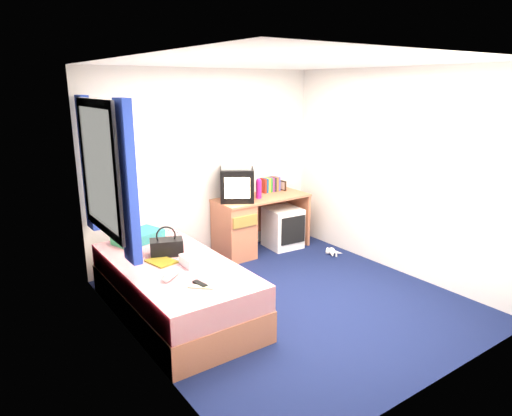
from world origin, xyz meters
TOP-DOWN VIEW (x-y plane):
  - ground at (0.00, 0.00)m, footprint 3.40×3.40m
  - room_shell at (0.00, 0.00)m, footprint 3.40×3.40m
  - bed at (-1.10, 0.44)m, footprint 1.01×2.00m
  - pillow at (-1.14, 1.22)m, footprint 0.57×0.45m
  - desk at (0.39, 1.44)m, footprint 1.30×0.55m
  - storage_cube at (0.98, 1.35)m, footprint 0.48×0.48m
  - crt_tv at (0.29, 1.44)m, footprint 0.56×0.55m
  - vcr at (0.29, 1.44)m, footprint 0.46×0.43m
  - book_row at (0.94, 1.60)m, footprint 0.27×0.13m
  - picture_frame at (1.13, 1.56)m, footprint 0.03×0.12m
  - pink_water_bottle at (0.58, 1.37)m, footprint 0.09×0.09m
  - aerosol_can at (0.57, 1.53)m, footprint 0.05×0.05m
  - handbag at (-1.06, 0.67)m, footprint 0.37×0.29m
  - towel at (-0.92, 0.28)m, footprint 0.28×0.24m
  - magazine at (-1.19, 0.52)m, footprint 0.27×0.32m
  - water_bottle at (-1.27, 0.11)m, footprint 0.20×0.18m
  - colour_swatch_fan at (-1.15, -0.21)m, footprint 0.20×0.19m
  - remote_control at (-1.13, -0.16)m, footprint 0.07×0.17m
  - window_assembly at (-1.55, 0.90)m, footprint 0.11×1.42m
  - white_heels at (1.31, 0.68)m, footprint 0.26×0.25m

SIDE VIEW (x-z plane):
  - ground at x=0.00m, z-range 0.00..0.00m
  - white_heels at x=1.31m, z-range -0.01..0.09m
  - bed at x=-1.10m, z-range 0.00..0.54m
  - storage_cube at x=0.98m, z-range 0.00..0.56m
  - desk at x=0.39m, z-range 0.03..0.78m
  - colour_swatch_fan at x=-1.15m, z-range 0.54..0.55m
  - magazine at x=-1.19m, z-range 0.54..0.55m
  - remote_control at x=-1.13m, z-range 0.54..0.56m
  - water_bottle at x=-1.27m, z-range 0.54..0.61m
  - towel at x=-0.92m, z-range 0.54..0.63m
  - pillow at x=-1.14m, z-range 0.54..0.65m
  - handbag at x=-1.06m, z-range 0.48..0.78m
  - picture_frame at x=1.13m, z-range 0.75..0.89m
  - aerosol_can at x=0.57m, z-range 0.75..0.92m
  - book_row at x=0.94m, z-range 0.75..0.95m
  - pink_water_bottle at x=0.58m, z-range 0.75..0.99m
  - crt_tv at x=0.29m, z-range 0.75..1.17m
  - vcr at x=0.29m, z-range 1.17..1.24m
  - window_assembly at x=-1.55m, z-range 0.72..2.12m
  - room_shell at x=0.00m, z-range -0.25..3.15m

